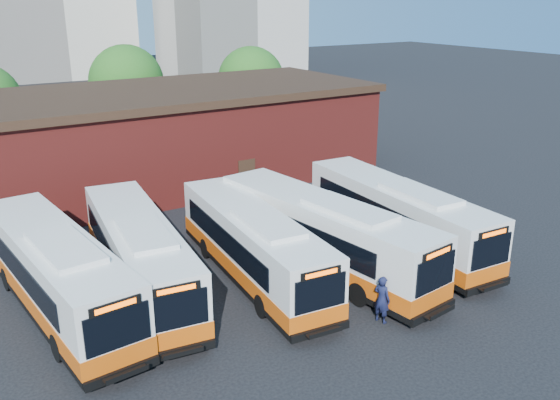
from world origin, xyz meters
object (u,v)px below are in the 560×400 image
transit_worker (382,299)px  bus_midwest (254,248)px  bus_west (140,258)px  bus_east (397,218)px  bus_mideast (324,237)px  bus_farwest (57,276)px

transit_worker → bus_midwest: bearing=6.3°
bus_west → bus_east: 13.04m
bus_midwest → transit_worker: size_ratio=6.29×
bus_mideast → bus_east: bearing=-5.0°
bus_farwest → bus_east: size_ratio=1.02×
bus_west → bus_mideast: bearing=-10.6°
bus_farwest → bus_east: 16.45m
bus_farwest → transit_worker: (10.63, -7.65, -0.60)m
bus_farwest → bus_east: bus_farwest is taller
bus_mideast → transit_worker: bus_mideast is taller
bus_farwest → bus_midwest: bus_farwest is taller
bus_farwest → transit_worker: bearing=-41.3°
bus_west → bus_east: (12.83, -2.35, 0.02)m
bus_east → bus_west: bearing=172.6°
bus_mideast → bus_west: bearing=155.6°
bus_farwest → bus_east: (16.28, -2.35, -0.02)m
bus_midwest → bus_mideast: size_ratio=0.93×
transit_worker → bus_mideast: bearing=-25.1°
bus_east → transit_worker: bearing=-133.9°
bus_farwest → bus_midwest: size_ratio=1.05×
bus_midwest → transit_worker: bus_midwest is taller
bus_east → bus_farwest: bearing=174.8°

